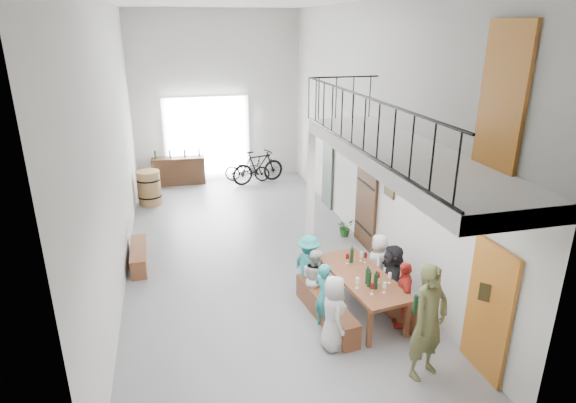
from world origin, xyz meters
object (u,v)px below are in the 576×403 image
object	(u,v)px
side_bench	(139,256)
bicycle_near	(247,170)
serving_counter	(179,171)
bench_inner	(326,309)
host_standing	(429,322)
tasting_table	(362,280)
oak_barrel	(149,188)

from	to	relation	value
side_bench	bicycle_near	size ratio (longest dim) A/B	0.98
side_bench	serving_counter	size ratio (longest dim) A/B	0.87
bench_inner	serving_counter	world-z (taller)	serving_counter
host_standing	bicycle_near	size ratio (longest dim) A/B	1.21
host_standing	bicycle_near	distance (m)	10.23
bench_inner	tasting_table	bearing A→B (deg)	-5.11
oak_barrel	side_bench	bearing A→B (deg)	-92.52
oak_barrel	serving_counter	world-z (taller)	oak_barrel
serving_counter	bench_inner	bearing A→B (deg)	-73.47
bench_inner	side_bench	xyz separation A→B (m)	(-3.33, 3.03, -0.02)
bench_inner	host_standing	size ratio (longest dim) A/B	1.07
oak_barrel	host_standing	bearing A→B (deg)	-64.48
side_bench	host_standing	xyz separation A→B (m)	(4.32, -4.74, 0.71)
bench_inner	side_bench	distance (m)	4.50
bicycle_near	side_bench	bearing A→B (deg)	164.77
tasting_table	side_bench	xyz separation A→B (m)	(-4.01, 2.99, -0.50)
bench_inner	host_standing	distance (m)	2.09
tasting_table	host_standing	bearing A→B (deg)	-87.61
serving_counter	host_standing	world-z (taller)	host_standing
side_bench	serving_counter	world-z (taller)	serving_counter
bench_inner	bicycle_near	world-z (taller)	bicycle_near
tasting_table	bicycle_near	bearing A→B (deg)	86.89
oak_barrel	host_standing	distance (m)	9.63
oak_barrel	host_standing	xyz separation A→B (m)	(4.15, -8.68, 0.42)
serving_counter	side_bench	bearing A→B (deg)	-98.74
tasting_table	oak_barrel	size ratio (longest dim) A/B	2.20
tasting_table	oak_barrel	xyz separation A→B (m)	(-3.84, 6.94, -0.20)
bench_inner	oak_barrel	bearing A→B (deg)	106.22
tasting_table	serving_counter	xyz separation A→B (m)	(-2.93, 8.67, -0.26)
bicycle_near	bench_inner	bearing A→B (deg)	-163.74
tasting_table	oak_barrel	world-z (taller)	oak_barrel
serving_counter	bicycle_near	world-z (taller)	serving_counter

